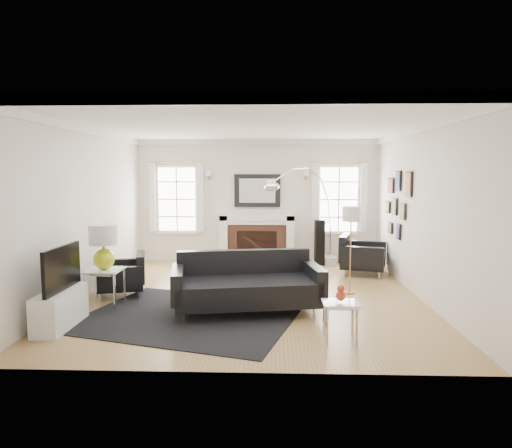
{
  "coord_description": "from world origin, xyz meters",
  "views": [
    {
      "loc": [
        0.34,
        -7.46,
        2.01
      ],
      "look_at": [
        0.06,
        0.3,
        1.17
      ],
      "focal_mm": 32.0,
      "sensor_mm": 36.0,
      "label": 1
    }
  ],
  "objects_px": {
    "sofa": "(246,285)",
    "arc_floor_lamp": "(303,213)",
    "fireplace": "(257,240)",
    "armchair_right": "(360,256)",
    "gourd_lamp": "(103,244)",
    "armchair_left": "(124,276)",
    "coffee_table": "(225,278)"
  },
  "relations": [
    {
      "from": "sofa",
      "to": "coffee_table",
      "type": "distance_m",
      "value": 0.81
    },
    {
      "from": "gourd_lamp",
      "to": "arc_floor_lamp",
      "type": "relative_size",
      "value": 0.3
    },
    {
      "from": "fireplace",
      "to": "sofa",
      "type": "height_order",
      "value": "fireplace"
    },
    {
      "from": "gourd_lamp",
      "to": "armchair_right",
      "type": "bearing_deg",
      "value": 30.13
    },
    {
      "from": "fireplace",
      "to": "gourd_lamp",
      "type": "bearing_deg",
      "value": -121.86
    },
    {
      "from": "fireplace",
      "to": "armchair_left",
      "type": "distance_m",
      "value": 3.53
    },
    {
      "from": "armchair_left",
      "to": "coffee_table",
      "type": "height_order",
      "value": "armchair_left"
    },
    {
      "from": "coffee_table",
      "to": "armchair_right",
      "type": "bearing_deg",
      "value": 36.68
    },
    {
      "from": "sofa",
      "to": "arc_floor_lamp",
      "type": "xyz_separation_m",
      "value": [
        1.02,
        2.94,
        0.83
      ]
    },
    {
      "from": "fireplace",
      "to": "armchair_right",
      "type": "bearing_deg",
      "value": -25.6
    },
    {
      "from": "coffee_table",
      "to": "arc_floor_lamp",
      "type": "xyz_separation_m",
      "value": [
        1.41,
        2.23,
        0.89
      ]
    },
    {
      "from": "sofa",
      "to": "armchair_left",
      "type": "relative_size",
      "value": 2.29
    },
    {
      "from": "armchair_left",
      "to": "gourd_lamp",
      "type": "xyz_separation_m",
      "value": [
        -0.06,
        -0.74,
        0.66
      ]
    },
    {
      "from": "armchair_right",
      "to": "gourd_lamp",
      "type": "relative_size",
      "value": 1.71
    },
    {
      "from": "fireplace",
      "to": "armchair_right",
      "type": "distance_m",
      "value": 2.38
    },
    {
      "from": "gourd_lamp",
      "to": "arc_floor_lamp",
      "type": "bearing_deg",
      "value": 41.72
    },
    {
      "from": "fireplace",
      "to": "arc_floor_lamp",
      "type": "bearing_deg",
      "value": -35.62
    },
    {
      "from": "coffee_table",
      "to": "arc_floor_lamp",
      "type": "relative_size",
      "value": 0.36
    },
    {
      "from": "coffee_table",
      "to": "arc_floor_lamp",
      "type": "height_order",
      "value": "arc_floor_lamp"
    },
    {
      "from": "gourd_lamp",
      "to": "sofa",
      "type": "bearing_deg",
      "value": -2.71
    },
    {
      "from": "fireplace",
      "to": "armchair_left",
      "type": "bearing_deg",
      "value": -127.47
    },
    {
      "from": "fireplace",
      "to": "coffee_table",
      "type": "height_order",
      "value": "fireplace"
    },
    {
      "from": "sofa",
      "to": "armchair_left",
      "type": "distance_m",
      "value": 2.27
    },
    {
      "from": "fireplace",
      "to": "coffee_table",
      "type": "distance_m",
      "value": 2.97
    },
    {
      "from": "armchair_left",
      "to": "gourd_lamp",
      "type": "distance_m",
      "value": 0.99
    },
    {
      "from": "coffee_table",
      "to": "gourd_lamp",
      "type": "xyz_separation_m",
      "value": [
        -1.77,
        -0.61,
        0.65
      ]
    },
    {
      "from": "sofa",
      "to": "gourd_lamp",
      "type": "height_order",
      "value": "gourd_lamp"
    },
    {
      "from": "sofa",
      "to": "arc_floor_lamp",
      "type": "height_order",
      "value": "arc_floor_lamp"
    },
    {
      "from": "armchair_right",
      "to": "coffee_table",
      "type": "height_order",
      "value": "armchair_right"
    },
    {
      "from": "armchair_left",
      "to": "coffee_table",
      "type": "distance_m",
      "value": 1.72
    },
    {
      "from": "gourd_lamp",
      "to": "arc_floor_lamp",
      "type": "xyz_separation_m",
      "value": [
        3.18,
        2.84,
        0.24
      ]
    },
    {
      "from": "sofa",
      "to": "coffee_table",
      "type": "bearing_deg",
      "value": 118.89
    }
  ]
}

